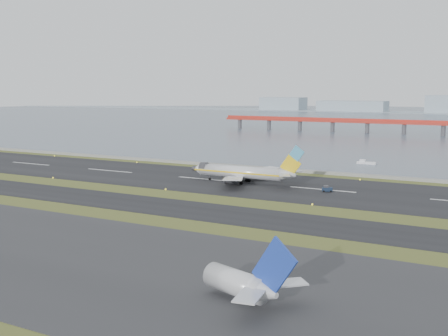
% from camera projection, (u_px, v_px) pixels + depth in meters
% --- Properties ---
extents(ground, '(1000.00, 1000.00, 0.00)m').
position_uv_depth(ground, '(150.00, 194.00, 157.10)').
color(ground, '#334719').
rests_on(ground, ground).
extents(taxiway_strip, '(1000.00, 18.00, 0.10)m').
position_uv_depth(taxiway_strip, '(123.00, 202.00, 146.67)').
color(taxiway_strip, black).
rests_on(taxiway_strip, ground).
extents(runway_strip, '(1000.00, 45.00, 0.10)m').
position_uv_depth(runway_strip, '(205.00, 179.00, 183.14)').
color(runway_strip, black).
rests_on(runway_strip, ground).
extents(seawall, '(1000.00, 2.50, 1.00)m').
position_uv_depth(seawall, '(246.00, 167.00, 209.13)').
color(seawall, gray).
rests_on(seawall, ground).
extents(bay_water, '(1400.00, 800.00, 1.30)m').
position_uv_depth(bay_water, '(426.00, 119.00, 556.52)').
color(bay_water, '#445262').
rests_on(bay_water, ground).
extents(red_pier, '(260.00, 5.00, 10.20)m').
position_uv_depth(red_pier, '(404.00, 123.00, 363.64)').
color(red_pier, '#B62A1F').
rests_on(red_pier, ground).
extents(airliner, '(38.52, 32.89, 12.80)m').
position_uv_depth(airliner, '(244.00, 172.00, 174.92)').
color(airliner, silver).
rests_on(airliner, ground).
extents(pushback_tug, '(3.34, 2.61, 1.88)m').
position_uv_depth(pushback_tug, '(327.00, 189.00, 160.28)').
color(pushback_tug, '#132136').
rests_on(pushback_tug, ground).
extents(second_airliner_tail, '(15.66, 12.58, 9.86)m').
position_uv_depth(second_airliner_tail, '(246.00, 284.00, 76.09)').
color(second_airliner_tail, silver).
rests_on(second_airliner_tail, ground).
extents(workboat_near, '(7.58, 2.78, 1.81)m').
position_uv_depth(workboat_near, '(366.00, 163.00, 220.73)').
color(workboat_near, silver).
rests_on(workboat_near, ground).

